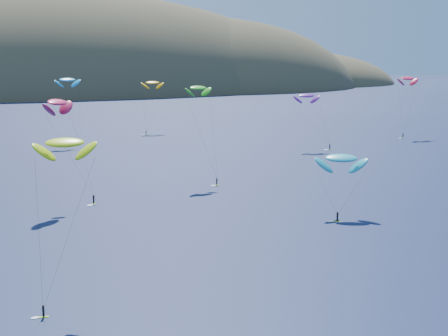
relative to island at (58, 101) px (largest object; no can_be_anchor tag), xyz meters
name	(u,v)px	position (x,y,z in m)	size (l,w,h in m)	color
island	(58,101)	(0.00, 0.00, 0.00)	(730.00, 300.00, 210.00)	#3D3526
kitesurfer_2	(65,143)	(-66.40, -517.86, 31.82)	(9.62, 10.80, 23.36)	#A5E018
kitesurfer_3	(198,88)	(-22.32, -449.28, 34.96)	(8.01, 12.26, 26.38)	#A5E018
kitesurfer_4	(67,80)	(-43.98, -367.65, 34.42)	(9.88, 7.50, 26.33)	#A5E018
kitesurfer_5	(341,158)	(-7.01, -494.26, 22.35)	(11.33, 11.24, 14.50)	#A5E018
kitesurfer_6	(306,96)	(32.04, -410.81, 29.33)	(11.52, 10.83, 21.16)	#A5E018
kitesurfer_8	(408,78)	(86.95, -396.19, 34.06)	(10.88, 8.20, 26.01)	#A5E018
kitesurfer_9	(57,102)	(-60.09, -462.85, 33.27)	(11.79, 10.13, 25.22)	#A5E018
kitesurfer_11	(152,83)	(-4.44, -342.07, 31.67)	(11.88, 14.28, 23.52)	#A5E018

